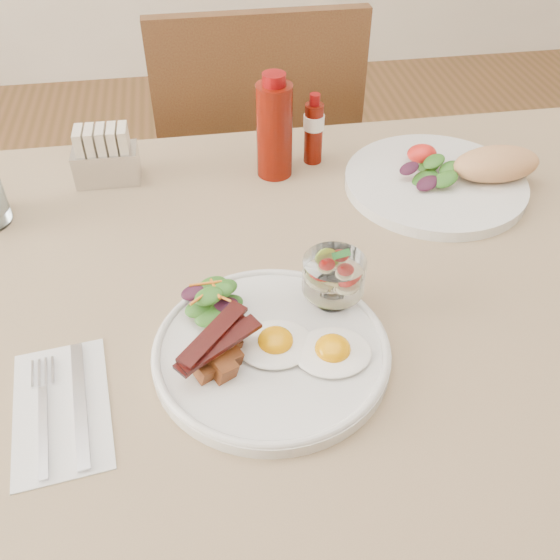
{
  "coord_description": "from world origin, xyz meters",
  "views": [
    {
      "loc": [
        -0.14,
        -0.6,
        1.31
      ],
      "look_at": [
        -0.06,
        -0.05,
        0.82
      ],
      "focal_mm": 40.0,
      "sensor_mm": 36.0,
      "label": 1
    }
  ],
  "objects_px": {
    "chair_far": "(255,172)",
    "second_plate": "(450,177)",
    "main_plate": "(271,352)",
    "fruit_cup": "(334,275)",
    "table": "(313,332)",
    "ketchup_bottle": "(274,129)",
    "hot_sauce_bottle": "(314,130)",
    "sugar_caddy": "(105,158)"
  },
  "relations": [
    {
      "from": "fruit_cup",
      "to": "sugar_caddy",
      "type": "xyz_separation_m",
      "value": [
        -0.29,
        0.36,
        -0.02
      ]
    },
    {
      "from": "fruit_cup",
      "to": "second_plate",
      "type": "distance_m",
      "value": 0.36
    },
    {
      "from": "fruit_cup",
      "to": "second_plate",
      "type": "height_order",
      "value": "fruit_cup"
    },
    {
      "from": "ketchup_bottle",
      "to": "hot_sauce_bottle",
      "type": "bearing_deg",
      "value": 21.78
    },
    {
      "from": "sugar_caddy",
      "to": "second_plate",
      "type": "bearing_deg",
      "value": -10.29
    },
    {
      "from": "ketchup_bottle",
      "to": "sugar_caddy",
      "type": "relative_size",
      "value": 1.67
    },
    {
      "from": "main_plate",
      "to": "second_plate",
      "type": "height_order",
      "value": "second_plate"
    },
    {
      "from": "hot_sauce_bottle",
      "to": "main_plate",
      "type": "bearing_deg",
      "value": -107.54
    },
    {
      "from": "chair_far",
      "to": "main_plate",
      "type": "bearing_deg",
      "value": -95.62
    },
    {
      "from": "table",
      "to": "sugar_caddy",
      "type": "distance_m",
      "value": 0.44
    },
    {
      "from": "table",
      "to": "chair_far",
      "type": "xyz_separation_m",
      "value": [
        0.0,
        0.66,
        -0.14
      ]
    },
    {
      "from": "chair_far",
      "to": "ketchup_bottle",
      "type": "bearing_deg",
      "value": -91.59
    },
    {
      "from": "table",
      "to": "hot_sauce_bottle",
      "type": "relative_size",
      "value": 10.91
    },
    {
      "from": "chair_far",
      "to": "sugar_caddy",
      "type": "distance_m",
      "value": 0.53
    },
    {
      "from": "fruit_cup",
      "to": "main_plate",
      "type": "bearing_deg",
      "value": -143.03
    },
    {
      "from": "main_plate",
      "to": "fruit_cup",
      "type": "height_order",
      "value": "fruit_cup"
    },
    {
      "from": "chair_far",
      "to": "ketchup_bottle",
      "type": "relative_size",
      "value": 5.39
    },
    {
      "from": "second_plate",
      "to": "hot_sauce_bottle",
      "type": "xyz_separation_m",
      "value": [
        -0.2,
        0.12,
        0.04
      ]
    },
    {
      "from": "hot_sauce_bottle",
      "to": "table",
      "type": "bearing_deg",
      "value": -100.7
    },
    {
      "from": "table",
      "to": "fruit_cup",
      "type": "relative_size",
      "value": 16.98
    },
    {
      "from": "fruit_cup",
      "to": "sugar_caddy",
      "type": "bearing_deg",
      "value": 129.23
    },
    {
      "from": "table",
      "to": "fruit_cup",
      "type": "bearing_deg",
      "value": -77.17
    },
    {
      "from": "sugar_caddy",
      "to": "table",
      "type": "bearing_deg",
      "value": -46.71
    },
    {
      "from": "chair_far",
      "to": "ketchup_bottle",
      "type": "distance_m",
      "value": 0.48
    },
    {
      "from": "ketchup_bottle",
      "to": "hot_sauce_bottle",
      "type": "xyz_separation_m",
      "value": [
        0.07,
        0.03,
        -0.02
      ]
    },
    {
      "from": "table",
      "to": "sugar_caddy",
      "type": "relative_size",
      "value": 12.86
    },
    {
      "from": "main_plate",
      "to": "ketchup_bottle",
      "type": "xyz_separation_m",
      "value": [
        0.07,
        0.4,
        0.07
      ]
    },
    {
      "from": "main_plate",
      "to": "sugar_caddy",
      "type": "bearing_deg",
      "value": 115.86
    },
    {
      "from": "table",
      "to": "ketchup_bottle",
      "type": "bearing_deg",
      "value": 92.04
    },
    {
      "from": "chair_far",
      "to": "second_plate",
      "type": "bearing_deg",
      "value": -60.46
    },
    {
      "from": "table",
      "to": "chair_far",
      "type": "distance_m",
      "value": 0.68
    },
    {
      "from": "second_plate",
      "to": "main_plate",
      "type": "bearing_deg",
      "value": -136.9
    },
    {
      "from": "chair_far",
      "to": "fruit_cup",
      "type": "height_order",
      "value": "chair_far"
    },
    {
      "from": "ketchup_bottle",
      "to": "second_plate",
      "type": "bearing_deg",
      "value": -17.9
    },
    {
      "from": "table",
      "to": "ketchup_bottle",
      "type": "relative_size",
      "value": 7.7
    },
    {
      "from": "sugar_caddy",
      "to": "chair_far",
      "type": "bearing_deg",
      "value": 52.28
    },
    {
      "from": "table",
      "to": "fruit_cup",
      "type": "distance_m",
      "value": 0.16
    },
    {
      "from": "table",
      "to": "chair_far",
      "type": "bearing_deg",
      "value": 90.0
    },
    {
      "from": "hot_sauce_bottle",
      "to": "ketchup_bottle",
      "type": "bearing_deg",
      "value": -158.22
    },
    {
      "from": "chair_far",
      "to": "hot_sauce_bottle",
      "type": "distance_m",
      "value": 0.45
    },
    {
      "from": "fruit_cup",
      "to": "second_plate",
      "type": "relative_size",
      "value": 0.25
    },
    {
      "from": "sugar_caddy",
      "to": "hot_sauce_bottle",
      "type": "bearing_deg",
      "value": 2.17
    }
  ]
}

